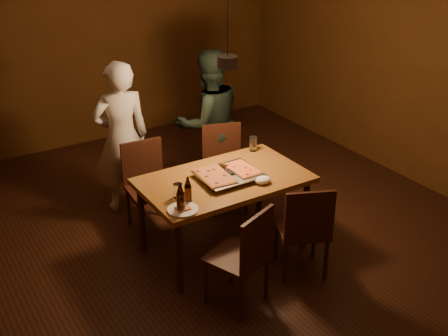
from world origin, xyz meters
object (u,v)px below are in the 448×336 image
dining_table (224,185)px  chair_far_left (146,178)px  pendant_lamp (227,61)px  diner_white (122,137)px  diner_dark (209,123)px  chair_far_right (224,159)px  chair_near_left (245,250)px  chair_near_right (305,223)px  plate_slice (183,209)px  beer_bottle_a (180,198)px  beer_bottle_b (188,190)px  pizza_tray (229,176)px

dining_table → chair_far_left: size_ratio=3.09×
pendant_lamp → diner_white: bearing=120.8°
dining_table → diner_dark: diner_dark is taller
diner_white → chair_far_right: bearing=157.8°
chair_near_left → chair_near_right: same height
diner_dark → chair_far_right: bearing=88.7°
dining_table → plate_slice: 0.68m
dining_table → beer_bottle_a: 0.72m
beer_bottle_a → diner_white: (0.15, 1.58, -0.07)m
pendant_lamp → chair_far_right: bearing=61.2°
chair_near_left → diner_dark: size_ratio=0.33×
diner_white → chair_near_right: bearing=119.2°
chair_near_left → diner_dark: bearing=46.0°
dining_table → plate_slice: (-0.59, -0.32, 0.08)m
chair_near_left → diner_white: size_ratio=0.34×
chair_far_right → chair_near_right: 1.48m
beer_bottle_a → diner_white: bearing=84.6°
pendant_lamp → chair_far_left: bearing=135.8°
chair_near_right → dining_table: bearing=139.5°
beer_bottle_b → pendant_lamp: (0.65, 0.42, 0.90)m
pizza_tray → diner_dark: diner_dark is taller
chair_far_left → beer_bottle_a: size_ratio=1.91×
chair_far_left → chair_far_right: same height
beer_bottle_a → beer_bottle_b: size_ratio=1.10×
chair_far_right → chair_near_left: size_ratio=0.98×
pizza_tray → beer_bottle_a: bearing=-155.5°
chair_far_right → pizza_tray: 0.91m
chair_near_right → pendant_lamp: pendant_lamp is taller
pizza_tray → beer_bottle_b: beer_bottle_b is taller
dining_table → chair_far_left: bearing=118.7°
chair_far_right → beer_bottle_b: size_ratio=2.31×
pizza_tray → plate_slice: (-0.63, -0.29, -0.01)m
pizza_tray → diner_white: 1.37m
chair_far_right → pizza_tray: bearing=79.9°
beer_bottle_b → plate_slice: bearing=-136.9°
dining_table → chair_near_right: 0.83m
chair_far_right → chair_far_left: bearing=16.7°
beer_bottle_b → chair_far_left: bearing=86.2°
chair_near_right → pendant_lamp: size_ratio=0.50×
plate_slice → diner_white: bearing=85.3°
plate_slice → pizza_tray: bearing=25.0°
chair_far_right → diner_white: bearing=-10.4°
chair_near_left → plate_slice: bearing=100.0°
chair_near_left → diner_white: bearing=73.2°
plate_slice → dining_table: bearing=28.3°
chair_near_right → beer_bottle_a: bearing=-179.2°
chair_far_left → pizza_tray: chair_far_left is taller
chair_near_left → beer_bottle_a: beer_bottle_a is taller
chair_far_right → plate_slice: size_ratio=2.09×
beer_bottle_b → plate_slice: size_ratio=0.91×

